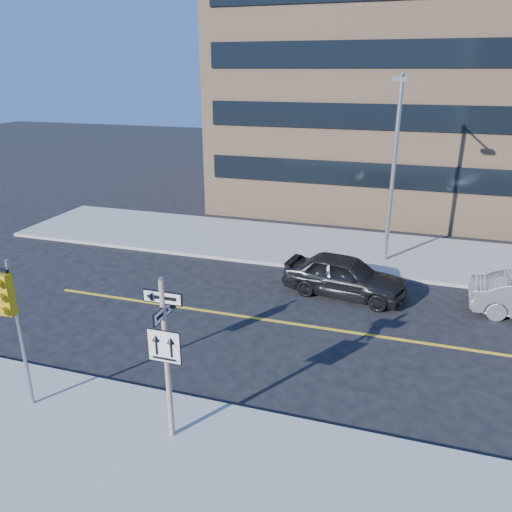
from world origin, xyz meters
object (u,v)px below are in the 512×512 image
(sign_pole, at_px, (166,351))
(traffic_signal, at_px, (10,306))
(streetlight_a, at_px, (394,159))
(parked_car_a, at_px, (345,276))

(sign_pole, distance_m, traffic_signal, 4.05)
(sign_pole, height_order, traffic_signal, sign_pole)
(traffic_signal, bearing_deg, sign_pole, 2.11)
(sign_pole, relative_size, streetlight_a, 0.51)
(sign_pole, relative_size, traffic_signal, 1.02)
(sign_pole, xyz_separation_m, traffic_signal, (-4.00, -0.15, 0.59))
(parked_car_a, height_order, streetlight_a, streetlight_a)
(sign_pole, height_order, streetlight_a, streetlight_a)
(parked_car_a, distance_m, streetlight_a, 5.65)
(parked_car_a, bearing_deg, streetlight_a, -8.98)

